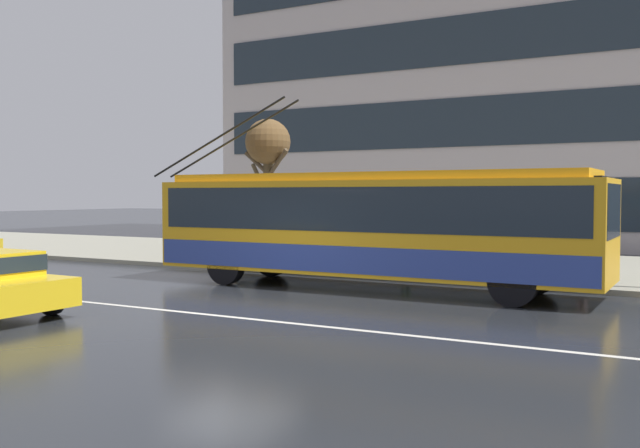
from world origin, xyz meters
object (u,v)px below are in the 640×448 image
Objects in this scene: pedestrian_walking_past at (497,218)px; pedestrian_at_shelter at (404,216)px; pedestrian_approaching_curb at (586,222)px; street_tree_bare at (268,148)px; trolleybus at (370,225)px.

pedestrian_at_shelter is at bearing -168.11° from pedestrian_walking_past.
pedestrian_walking_past is (-2.28, -0.28, 0.08)m from pedestrian_approaching_curb.
pedestrian_walking_past reaches higher than pedestrian_approaching_curb.
street_tree_bare is (-7.92, 0.46, 2.22)m from pedestrian_walking_past.
pedestrian_at_shelter is 2.64m from pedestrian_walking_past.
pedestrian_approaching_curb is (4.86, 0.82, -0.11)m from pedestrian_at_shelter.
trolleybus is at bearing -140.52° from pedestrian_approaching_curb.
street_tree_bare reaches higher than pedestrian_approaching_curb.
pedestrian_at_shelter is (-0.28, 2.95, 0.14)m from trolleybus.
pedestrian_walking_past is at bearing -3.36° from street_tree_bare.
trolleybus reaches higher than street_tree_bare.
trolleybus is 2.97m from pedestrian_at_shelter.
pedestrian_walking_past is 0.40× the size of street_tree_bare.
trolleybus is 4.19m from pedestrian_walking_past.
street_tree_bare reaches higher than pedestrian_walking_past.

